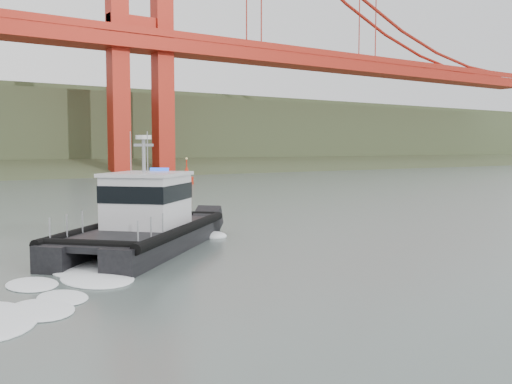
# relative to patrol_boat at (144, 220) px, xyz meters

# --- Properties ---
(ground) EXTENTS (400.00, 400.00, 0.00)m
(ground) POSITION_rel_patrol_boat_xyz_m (6.19, -8.06, -1.37)
(ground) COLOR #53635C
(ground) RESTS_ON ground
(patrol_boat) EXTENTS (11.01, 10.68, 5.47)m
(patrol_boat) POSITION_rel_patrol_boat_xyz_m (0.00, 0.00, 0.00)
(patrol_boat) COLOR black
(patrol_boat) RESTS_ON ground
(nav_buoy) EXTENTS (1.76, 1.76, 3.67)m
(nav_buoy) POSITION_rel_patrol_boat_xyz_m (23.33, 41.06, -0.40)
(nav_buoy) COLOR red
(nav_buoy) RESTS_ON ground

